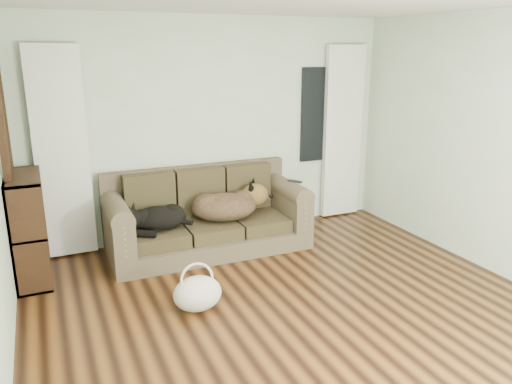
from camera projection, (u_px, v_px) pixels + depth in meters
name	position (u px, v px, depth m)	size (l,w,h in m)	color
floor	(313.00, 329.00, 4.11)	(5.00, 5.00, 0.00)	black
wall_back	(212.00, 129.00, 5.95)	(4.50, 0.04, 2.60)	silver
curtain_left	(62.00, 154.00, 5.26)	(0.55, 0.08, 2.25)	white
curtain_right	(343.00, 133.00, 6.61)	(0.55, 0.08, 2.25)	white
window_pane	(318.00, 115.00, 6.46)	(0.50, 0.03, 1.20)	black
door_casing	(9.00, 176.00, 4.77)	(0.07, 0.60, 2.10)	black
sofa	(208.00, 212.00, 5.63)	(2.22, 0.96, 0.91)	#443827
dog_black_lab	(156.00, 218.00, 5.33)	(0.60, 0.42, 0.25)	black
dog_shepherd	(227.00, 207.00, 5.67)	(0.77, 0.54, 0.34)	black
tv_remote	(295.00, 181.00, 5.83)	(0.05, 0.18, 0.02)	black
tote_bag	(197.00, 293.00, 4.36)	(0.43, 0.33, 0.31)	beige
bookshelf	(29.00, 231.00, 4.89)	(0.32, 0.85, 1.06)	black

